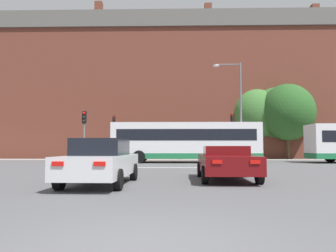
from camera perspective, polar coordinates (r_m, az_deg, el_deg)
name	(u,v)px	position (r m, az deg, el deg)	size (l,w,h in m)	color
ground_plane	(141,247)	(4.47, -4.69, -20.25)	(400.00, 400.00, 0.00)	#545456
stop_line_strip	(168,168)	(20.42, 0.07, -7.25)	(8.93, 0.30, 0.01)	silver
far_pavement	(171,160)	(33.25, 0.55, -5.87)	(69.93, 2.50, 0.01)	#A09B91
brick_civic_building	(155,92)	(42.65, -2.30, 6.01)	(47.90, 12.39, 19.24)	brown
car_saloon_left	(101,161)	(11.44, -11.52, -6.06)	(2.07, 4.92, 1.56)	silver
car_roadster_right	(226,162)	(12.93, 10.12, -6.26)	(2.13, 4.49, 1.32)	#600C0F
bus_crossing_lead	(186,141)	(26.93, 3.10, -2.68)	(11.98, 2.76, 3.24)	silver
traffic_light_far_right	(232,129)	(33.15, 11.09, -0.54)	(0.26, 0.31, 4.57)	slate
traffic_light_near_left	(84,129)	(22.19, -14.41, -0.48)	(0.26, 0.31, 3.63)	slate
traffic_light_far_left	(114,130)	(32.88, -9.41, -0.73)	(0.26, 0.31, 4.39)	slate
street_lamp_junction	(236,102)	(26.91, 11.80, 4.13)	(2.27, 0.36, 8.10)	slate
pedestrian_waiting	(101,150)	(33.56, -11.61, -4.13)	(0.39, 0.46, 1.65)	brown
pedestrian_walking_east	(231,149)	(34.11, 10.95, -3.91)	(0.45, 0.41, 1.84)	#333851
pedestrian_walking_west	(181,149)	(34.07, 2.23, -3.99)	(0.45, 0.41, 1.84)	brown
tree_by_building	(255,115)	(38.50, 14.93, 1.92)	(5.73, 5.73, 7.96)	#4C3823
tree_kerbside	(274,114)	(39.09, 17.93, 2.06)	(5.90, 5.90, 8.16)	#4C3823
tree_distant	(287,112)	(37.61, 20.07, 2.27)	(5.82, 5.82, 8.09)	#4C3823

